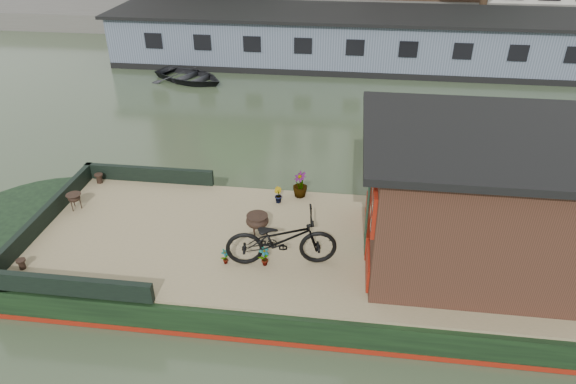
# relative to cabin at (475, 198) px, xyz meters

# --- Properties ---
(ground) EXTENTS (120.00, 120.00, 0.00)m
(ground) POSITION_rel_cabin_xyz_m (-2.19, 0.00, -1.88)
(ground) COLOR #25301E
(ground) RESTS_ON ground
(houseboat_hull) EXTENTS (14.01, 4.02, 0.60)m
(houseboat_hull) POSITION_rel_cabin_xyz_m (-3.52, 0.00, -1.60)
(houseboat_hull) COLOR black
(houseboat_hull) RESTS_ON ground
(houseboat_deck) EXTENTS (11.80, 3.80, 0.05)m
(houseboat_deck) POSITION_rel_cabin_xyz_m (-2.19, 0.00, -1.25)
(houseboat_deck) COLOR #887654
(houseboat_deck) RESTS_ON houseboat_hull
(bow_bulwark) EXTENTS (3.00, 4.00, 0.35)m
(bow_bulwark) POSITION_rel_cabin_xyz_m (-7.25, 0.00, -1.05)
(bow_bulwark) COLOR black
(bow_bulwark) RESTS_ON houseboat_deck
(cabin) EXTENTS (4.00, 3.50, 2.42)m
(cabin) POSITION_rel_cabin_xyz_m (0.00, 0.00, 0.00)
(cabin) COLOR black
(cabin) RESTS_ON houseboat_deck
(bicycle) EXTENTS (2.04, 0.99, 1.03)m
(bicycle) POSITION_rel_cabin_xyz_m (-3.27, -0.64, -0.71)
(bicycle) COLOR black
(bicycle) RESTS_ON houseboat_deck
(potted_plant_a) EXTENTS (0.24, 0.25, 0.39)m
(potted_plant_a) POSITION_rel_cabin_xyz_m (-3.56, -0.76, -1.03)
(potted_plant_a) COLOR brown
(potted_plant_a) RESTS_ON houseboat_deck
(potted_plant_b) EXTENTS (0.24, 0.24, 0.35)m
(potted_plant_b) POSITION_rel_cabin_xyz_m (-3.63, 1.39, -1.05)
(potted_plant_b) COLOR brown
(potted_plant_b) RESTS_ON houseboat_deck
(potted_plant_d) EXTENTS (0.45, 0.45, 0.58)m
(potted_plant_d) POSITION_rel_cabin_xyz_m (-3.19, 1.70, -0.94)
(potted_plant_d) COLOR brown
(potted_plant_d) RESTS_ON houseboat_deck
(potted_plant_e) EXTENTS (0.17, 0.19, 0.31)m
(potted_plant_e) POSITION_rel_cabin_xyz_m (-4.26, -0.80, -1.08)
(potted_plant_e) COLOR #99362C
(potted_plant_e) RESTS_ON houseboat_deck
(brazier_front) EXTENTS (0.49, 0.49, 0.46)m
(brazier_front) POSITION_rel_cabin_xyz_m (-3.84, 0.12, -1.00)
(brazier_front) COLOR black
(brazier_front) RESTS_ON houseboat_deck
(brazier_rear) EXTENTS (0.36, 0.36, 0.35)m
(brazier_rear) POSITION_rel_cabin_xyz_m (-7.79, 0.59, -1.05)
(brazier_rear) COLOR black
(brazier_rear) RESTS_ON houseboat_deck
(bollard_port) EXTENTS (0.19, 0.19, 0.22)m
(bollard_port) POSITION_rel_cabin_xyz_m (-7.79, 1.70, -1.12)
(bollard_port) COLOR black
(bollard_port) RESTS_ON houseboat_deck
(bollard_stbd) EXTENTS (0.17, 0.17, 0.19)m
(bollard_stbd) POSITION_rel_cabin_xyz_m (-7.79, -1.39, -1.13)
(bollard_stbd) COLOR black
(bollard_stbd) RESTS_ON houseboat_deck
(dinghy) EXTENTS (3.61, 3.20, 0.62)m
(dinghy) POSITION_rel_cabin_xyz_m (-8.47, 10.84, -1.57)
(dinghy) COLOR black
(dinghy) RESTS_ON ground
(far_houseboat) EXTENTS (20.40, 4.40, 2.11)m
(far_houseboat) POSITION_rel_cabin_xyz_m (-2.19, 14.00, -0.91)
(far_houseboat) COLOR slate
(far_houseboat) RESTS_ON ground
(quay) EXTENTS (60.00, 6.00, 0.90)m
(quay) POSITION_rel_cabin_xyz_m (-2.19, 20.50, -1.43)
(quay) COLOR #47443F
(quay) RESTS_ON ground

